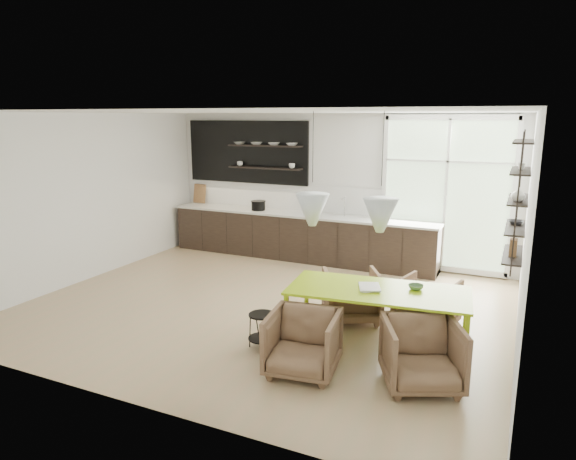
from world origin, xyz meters
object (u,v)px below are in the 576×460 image
(armchair_back_left, at_px, (352,295))
(armchair_back_right, at_px, (427,303))
(armchair_front_left, at_px, (303,343))
(wire_stool, at_px, (262,326))
(dining_table, at_px, (378,294))
(armchair_front_right, at_px, (422,355))

(armchair_back_left, bearing_deg, armchair_back_right, 160.81)
(armchair_front_left, bearing_deg, wire_stool, 144.08)
(armchair_back_left, height_order, armchair_front_left, armchair_front_left)
(armchair_back_right, height_order, wire_stool, armchair_back_right)
(armchair_back_left, xyz_separation_m, armchair_back_right, (1.02, 0.17, -0.01))
(armchair_front_left, bearing_deg, dining_table, 48.56)
(armchair_front_left, relative_size, wire_stool, 1.77)
(dining_table, relative_size, wire_stool, 5.07)
(armchair_back_left, height_order, armchair_back_right, armchair_back_left)
(wire_stool, bearing_deg, armchair_front_right, -3.66)
(armchair_back_right, bearing_deg, dining_table, 79.36)
(armchair_back_right, distance_m, armchair_front_left, 2.16)
(dining_table, xyz_separation_m, armchair_front_right, (0.67, -0.66, -0.37))
(dining_table, bearing_deg, armchair_front_right, -51.21)
(armchair_back_left, relative_size, armchair_front_left, 0.99)
(wire_stool, bearing_deg, dining_table, 22.07)
(armchair_front_left, relative_size, armchair_front_right, 0.98)
(armchair_front_right, bearing_deg, dining_table, 110.80)
(armchair_back_right, relative_size, wire_stool, 1.69)
(wire_stool, bearing_deg, armchair_back_right, 40.95)
(dining_table, distance_m, armchair_back_left, 1.08)
(armchair_back_right, bearing_deg, armchair_back_left, 22.32)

